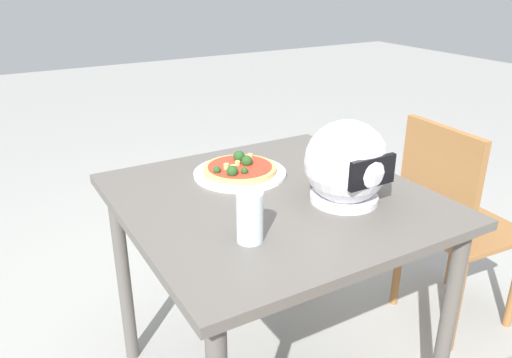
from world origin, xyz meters
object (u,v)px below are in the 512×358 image
object	(u,v)px
motorcycle_helmet	(347,164)
chair_side	(450,217)
dining_table	(273,224)
drinking_glass	(250,217)
pizza	(240,168)

from	to	relation	value
motorcycle_helmet	chair_side	bearing A→B (deg)	-171.08
dining_table	chair_side	xyz separation A→B (m)	(-0.82, 0.04, -0.17)
dining_table	drinking_glass	bearing A→B (deg)	45.83
dining_table	pizza	xyz separation A→B (m)	(0.01, -0.20, 0.13)
drinking_glass	motorcycle_helmet	bearing A→B (deg)	-169.55
chair_side	dining_table	bearing A→B (deg)	-2.71
drinking_glass	chair_side	xyz separation A→B (m)	(-1.03, -0.17, -0.34)
motorcycle_helmet	drinking_glass	world-z (taller)	motorcycle_helmet
pizza	drinking_glass	xyz separation A→B (m)	(0.19, 0.41, 0.04)
motorcycle_helmet	drinking_glass	size ratio (longest dim) A/B	1.85
drinking_glass	chair_side	size ratio (longest dim) A/B	0.15
dining_table	chair_side	bearing A→B (deg)	177.29
pizza	chair_side	world-z (taller)	chair_side
drinking_glass	chair_side	distance (m)	1.09
dining_table	chair_side	distance (m)	0.84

